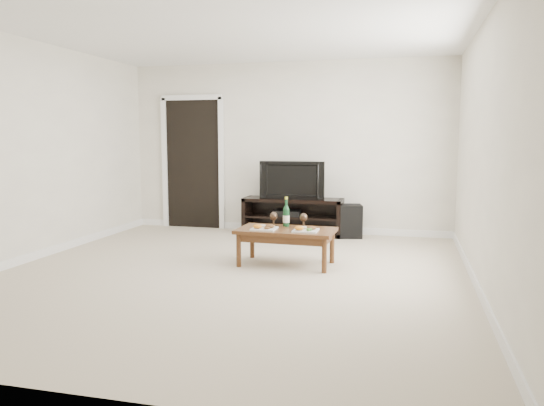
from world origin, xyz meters
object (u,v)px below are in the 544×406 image
at_px(media_console, 293,216).
at_px(subwoofer, 350,221).
at_px(television, 293,180).
at_px(coffee_table, 286,247).

relative_size(media_console, subwoofer, 3.10).
relative_size(television, coffee_table, 0.88).
distance_m(television, subwoofer, 1.05).
bearing_deg(television, subwoofer, -2.95).
bearing_deg(subwoofer, media_console, 165.31).
xyz_separation_m(television, coffee_table, (0.33, -1.92, -0.62)).
bearing_deg(coffee_table, television, 99.85).
relative_size(subwoofer, coffee_table, 0.44).
xyz_separation_m(media_console, television, (-0.00, 0.00, 0.56)).
bearing_deg(subwoofer, television, 165.31).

